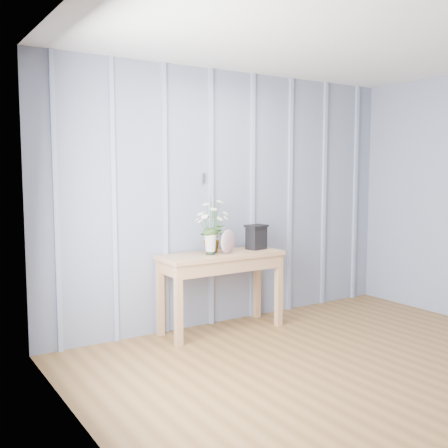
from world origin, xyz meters
TOP-DOWN VIEW (x-y plane):
  - ground at (0.00, 0.00)m, footprint 4.50×4.50m
  - room_shell at (-0.00, 0.92)m, footprint 4.00×4.50m
  - sideboard at (-0.29, 1.99)m, footprint 1.20×0.45m
  - daisy_vase at (-0.42, 1.97)m, footprint 0.38×0.29m
  - spider_plant at (-0.33, 2.10)m, footprint 0.29×0.27m
  - felt_disc_vessel at (-0.25, 1.93)m, footprint 0.23×0.15m
  - carved_box at (0.13, 2.00)m, footprint 0.22×0.19m

SIDE VIEW (x-z plane):
  - ground at x=0.00m, z-range 0.00..0.00m
  - sideboard at x=-0.29m, z-range 0.26..1.01m
  - felt_disc_vessel at x=-0.25m, z-range 0.75..0.98m
  - carved_box at x=0.13m, z-range 0.75..1.00m
  - spider_plant at x=-0.33m, z-range 0.75..1.01m
  - daisy_vase at x=-0.42m, z-range 0.82..1.36m
  - room_shell at x=0.00m, z-range 0.74..3.24m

